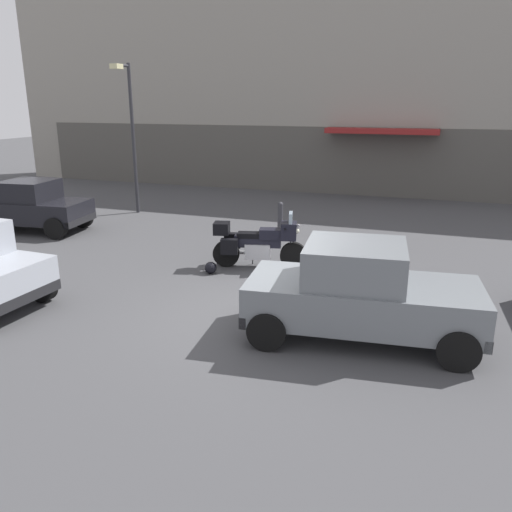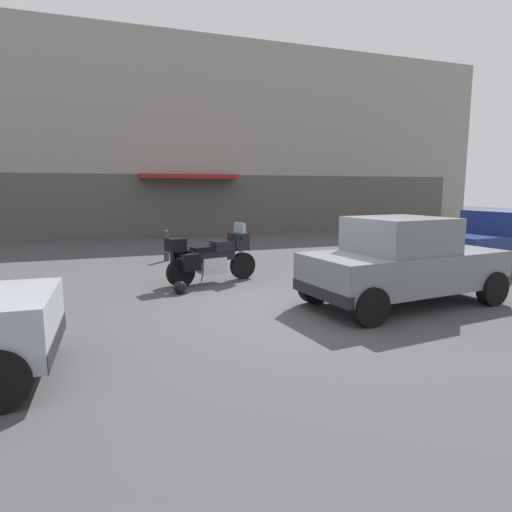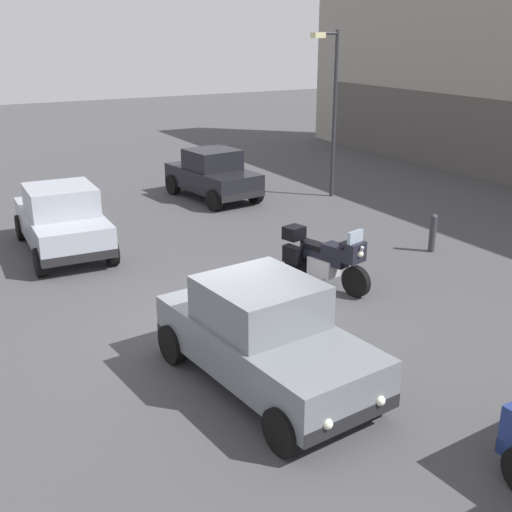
% 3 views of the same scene
% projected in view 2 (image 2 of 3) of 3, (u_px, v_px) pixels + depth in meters
% --- Properties ---
extents(ground_plane, '(80.00, 80.00, 0.00)m').
position_uv_depth(ground_plane, '(304.00, 310.00, 7.89)').
color(ground_plane, '#424244').
extents(building_facade_rear, '(34.33, 3.40, 9.08)m').
position_uv_depth(building_facade_rear, '(168.00, 139.00, 20.93)').
color(building_facade_rear, gray).
rests_on(building_facade_rear, ground).
extents(motorcycle, '(2.23, 1.04, 1.36)m').
position_uv_depth(motorcycle, '(211.00, 256.00, 10.07)').
color(motorcycle, black).
rests_on(motorcycle, ground).
extents(helmet, '(0.28, 0.28, 0.28)m').
position_uv_depth(helmet, '(180.00, 287.00, 9.09)').
color(helmet, black).
rests_on(helmet, ground).
extents(car_hatchback_near, '(3.99, 2.14, 1.64)m').
position_uv_depth(car_hatchback_near, '(403.00, 262.00, 8.14)').
color(car_hatchback_near, slate).
rests_on(car_hatchback_near, ground).
extents(car_sedan_far, '(4.66, 2.18, 1.56)m').
position_uv_depth(car_sedan_far, '(506.00, 239.00, 12.18)').
color(car_sedan_far, navy).
rests_on(car_sedan_far, ground).
extents(bollard_curbside, '(0.16, 0.16, 0.94)m').
position_uv_depth(bollard_curbside, '(166.00, 245.00, 13.18)').
color(bollard_curbside, '#333338').
rests_on(bollard_curbside, ground).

